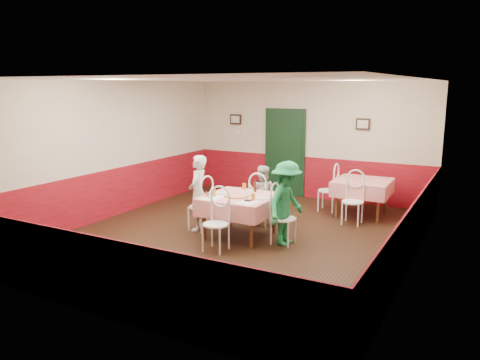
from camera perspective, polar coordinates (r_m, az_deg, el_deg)
The scene contains 39 objects.
floor at distance 8.64m, azimuth -0.03°, elevation -6.78°, with size 7.00×7.00×0.00m, color black.
ceiling at distance 8.21m, azimuth -0.04°, elevation 12.13°, with size 7.00×7.00×0.00m, color white.
back_wall at distance 11.48m, azimuth 8.38°, elevation 4.78°, with size 6.00×0.10×2.80m, color beige.
front_wall at distance 5.55m, azimuth -17.59°, elevation -2.60°, with size 6.00×0.10×2.80m, color beige.
left_wall at distance 10.08m, azimuth -15.21°, elevation 3.60°, with size 0.10×7.00×2.80m, color beige.
right_wall at distance 7.38m, azimuth 20.87°, elevation 0.55°, with size 0.10×7.00×2.80m, color beige.
wainscot_back at distance 11.60m, azimuth 8.23°, elevation 0.35°, with size 6.00×0.03×1.00m, color maroon.
wainscot_front at distance 5.84m, azimuth -16.95°, elevation -11.17°, with size 6.00×0.03×1.00m, color maroon.
wainscot_left at distance 10.23m, azimuth -14.89°, elevation -1.40°, with size 0.03×7.00×1.00m, color maroon.
wainscot_right at distance 7.59m, azimuth 20.28°, elevation -6.12°, with size 0.03×7.00×1.00m, color maroon.
door at distance 11.70m, azimuth 5.48°, elevation 3.24°, with size 0.96×0.06×2.10m, color black.
picture_left at distance 12.23m, azimuth -0.54°, elevation 7.41°, with size 0.32×0.03×0.26m, color black.
picture_right at distance 11.01m, azimuth 14.75°, elevation 6.61°, with size 0.32×0.03×0.26m, color black.
thermostat at distance 12.21m, azimuth -0.12°, elevation 5.75°, with size 0.10×0.03×0.10m, color white.
main_table at distance 8.49m, azimuth 0.00°, elevation -4.47°, with size 1.22×1.22×0.77m, color red.
second_table at distance 10.22m, azimuth 14.65°, elevation -2.11°, with size 1.12×1.12×0.77m, color red.
chair_left at distance 8.89m, azimuth -4.84°, elevation -3.29°, with size 0.42×0.42×0.90m, color white, non-canonical shape.
chair_right at distance 8.11m, azimuth 5.32°, elevation -4.72°, with size 0.42×0.42×0.90m, color white, non-canonical shape.
chair_far at distance 9.20m, azimuth 2.51°, elevation -2.75°, with size 0.42×0.42×0.90m, color white, non-canonical shape.
chair_near at distance 7.76m, azimuth -2.98°, elevation -5.44°, with size 0.42×0.42×0.90m, color white, non-canonical shape.
chair_second_a at distance 10.40m, azimuth 10.67°, elevation -1.28°, with size 0.42×0.42×0.90m, color white, non-canonical shape.
chair_second_b at distance 9.50m, azimuth 13.57°, elevation -2.61°, with size 0.42×0.42×0.90m, color white, non-canonical shape.
pizza at distance 8.33m, azimuth -0.38°, elevation -1.94°, with size 0.42×0.42×0.03m, color #B74723.
plate_left at distance 8.60m, azimuth -2.36°, elevation -1.57°, with size 0.25×0.25×0.01m, color white.
plate_right at distance 8.19m, azimuth 2.74°, elevation -2.23°, with size 0.25×0.25×0.01m, color white.
plate_far at distance 8.74m, azimuth 1.06°, elevation -1.35°, with size 0.25×0.25×0.01m, color white.
glass_a at distance 8.35m, azimuth -3.21°, elevation -1.58°, with size 0.07×0.07×0.13m, color #BF7219.
glass_b at distance 8.03m, azimuth 1.60°, elevation -2.09°, with size 0.07×0.07×0.13m, color #BF7219.
glass_c at distance 8.80m, azimuth 0.51°, elevation -0.86°, with size 0.08×0.08×0.14m, color #BF7219.
beer_bottle at distance 8.68m, azimuth 1.84°, elevation -0.78°, with size 0.06×0.06×0.21m, color #381C0A.
shaker_a at distance 8.23m, azimuth -3.78°, elevation -1.90°, with size 0.04×0.04×0.09m, color silver.
shaker_b at distance 8.15m, azimuth -3.84°, elevation -2.05°, with size 0.04×0.04×0.09m, color silver.
shaker_c at distance 8.32m, azimuth -4.10°, elevation -1.77°, with size 0.04×0.04×0.09m, color #B23319.
menu_left at distance 8.25m, azimuth -3.39°, elevation -2.18°, with size 0.30×0.40×0.00m, color white.
menu_right at distance 7.91m, azimuth 1.01°, elevation -2.75°, with size 0.30×0.40×0.00m, color white.
wallet at distance 8.01m, azimuth 0.98°, elevation -2.51°, with size 0.11×0.09×0.02m, color black.
diner_left at distance 8.85m, azimuth -5.14°, elevation -1.57°, with size 0.52×0.34×1.43m, color gray.
diner_far at distance 9.21m, azimuth 2.65°, elevation -1.83°, with size 0.57×0.45×1.18m, color gray.
diner_right at distance 8.02m, azimuth 5.68°, elevation -2.85°, with size 0.94×0.54×1.46m, color gray.
Camera 1 is at (3.93, -7.21, 2.69)m, focal length 35.00 mm.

